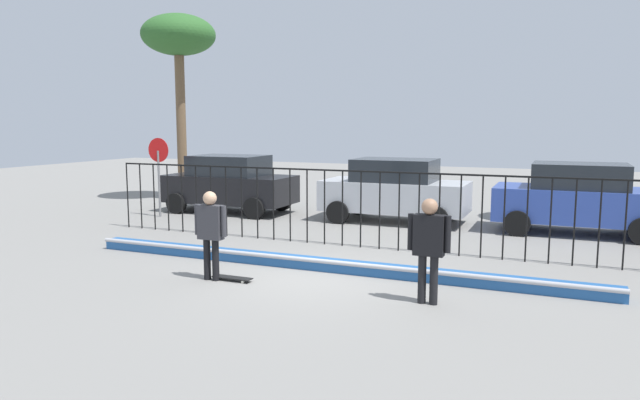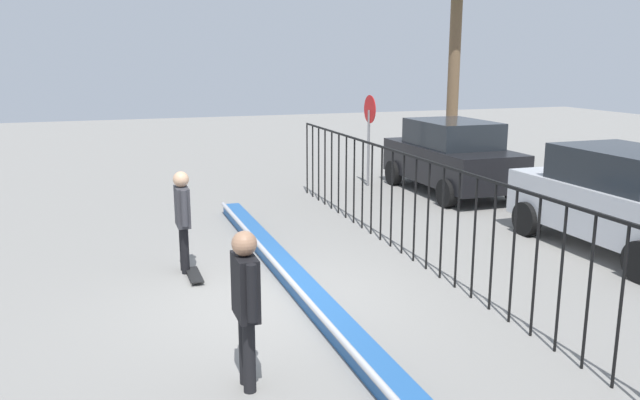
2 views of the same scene
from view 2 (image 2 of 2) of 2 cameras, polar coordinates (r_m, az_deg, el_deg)
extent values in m
plane|color=gray|center=(9.59, -4.28, -8.76)|extent=(60.00, 60.00, 0.00)
cube|color=#235699|center=(9.68, -1.51, -7.83)|extent=(11.00, 0.36, 0.22)
cylinder|color=#B2B2B7|center=(9.59, -2.55, -7.34)|extent=(11.00, 0.09, 0.09)
cylinder|color=black|center=(16.64, -1.16, 3.73)|extent=(0.04, 0.04, 1.85)
cylinder|color=black|center=(16.20, -0.65, 3.49)|extent=(0.04, 0.04, 1.85)
cylinder|color=black|center=(15.77, -0.12, 3.23)|extent=(0.04, 0.04, 1.85)
cylinder|color=black|center=(15.33, 0.45, 2.97)|extent=(0.04, 0.04, 1.85)
cylinder|color=black|center=(14.90, 1.04, 2.68)|extent=(0.04, 0.04, 1.85)
cylinder|color=black|center=(14.47, 1.68, 2.38)|extent=(0.04, 0.04, 1.85)
cylinder|color=black|center=(14.04, 2.35, 2.06)|extent=(0.04, 0.04, 1.85)
cylinder|color=black|center=(13.61, 3.06, 1.72)|extent=(0.04, 0.04, 1.85)
cylinder|color=black|center=(13.19, 3.82, 1.36)|extent=(0.04, 0.04, 1.85)
cylinder|color=black|center=(12.77, 4.63, 0.97)|extent=(0.04, 0.04, 1.85)
cylinder|color=black|center=(12.35, 5.49, 0.56)|extent=(0.04, 0.04, 1.85)
cylinder|color=black|center=(11.94, 6.41, 0.12)|extent=(0.04, 0.04, 1.85)
cylinder|color=black|center=(11.53, 7.40, -0.35)|extent=(0.04, 0.04, 1.85)
cylinder|color=black|center=(11.13, 8.46, -0.86)|extent=(0.04, 0.04, 1.85)
cylinder|color=black|center=(10.73, 9.60, -1.41)|extent=(0.04, 0.04, 1.85)
cylinder|color=black|center=(10.33, 10.83, -1.99)|extent=(0.04, 0.04, 1.85)
cylinder|color=black|center=(9.94, 12.16, -2.62)|extent=(0.04, 0.04, 1.85)
cylinder|color=black|center=(9.56, 13.60, -3.30)|extent=(0.04, 0.04, 1.85)
cylinder|color=black|center=(9.19, 15.15, -4.04)|extent=(0.04, 0.04, 1.85)
cylinder|color=black|center=(8.83, 16.84, -4.83)|extent=(0.04, 0.04, 1.85)
cylinder|color=black|center=(8.47, 18.67, -5.68)|extent=(0.04, 0.04, 1.85)
cylinder|color=black|center=(8.13, 20.67, -6.61)|extent=(0.04, 0.04, 1.85)
cylinder|color=black|center=(7.80, 22.85, -7.60)|extent=(0.04, 0.04, 1.85)
cylinder|color=black|center=(7.49, 25.23, -8.66)|extent=(0.04, 0.04, 1.85)
cube|color=black|center=(10.15, 11.04, 2.96)|extent=(14.00, 0.04, 0.04)
cylinder|color=black|center=(10.92, -12.08, -4.15)|extent=(0.13, 0.13, 0.79)
cylinder|color=black|center=(10.74, -11.95, -4.43)|extent=(0.13, 0.13, 0.79)
cube|color=#333338|center=(10.65, -12.19, -0.58)|extent=(0.48, 0.21, 0.65)
sphere|color=tan|center=(10.55, -12.30, 1.82)|extent=(0.26, 0.26, 0.26)
cylinder|color=#333338|center=(10.92, -12.39, -0.08)|extent=(0.10, 0.10, 0.58)
cylinder|color=#333338|center=(10.36, -12.00, -0.74)|extent=(0.10, 0.10, 0.58)
cube|color=black|center=(10.57, -11.15, -6.56)|extent=(0.80, 0.20, 0.02)
cylinder|color=silver|center=(10.34, -10.51, -7.18)|extent=(0.05, 0.03, 0.05)
cylinder|color=silver|center=(10.32, -11.34, -7.25)|extent=(0.05, 0.03, 0.05)
cylinder|color=silver|center=(10.84, -10.95, -6.25)|extent=(0.05, 0.03, 0.05)
cylinder|color=silver|center=(10.83, -11.74, -6.32)|extent=(0.05, 0.03, 0.05)
cylinder|color=black|center=(7.15, -6.69, -13.02)|extent=(0.14, 0.14, 0.81)
cylinder|color=black|center=(6.97, -6.33, -13.69)|extent=(0.14, 0.14, 0.81)
cube|color=black|center=(6.77, -6.67, -7.68)|extent=(0.50, 0.21, 0.67)
sphere|color=#A87A5B|center=(6.62, -6.77, -3.88)|extent=(0.27, 0.27, 0.27)
cylinder|color=black|center=(7.03, -7.21, -6.60)|extent=(0.11, 0.11, 0.60)
cylinder|color=black|center=(6.48, -6.10, -8.27)|extent=(0.11, 0.11, 0.60)
cube|color=black|center=(17.08, 11.60, 3.24)|extent=(4.30, 1.90, 0.90)
cube|color=#1E2328|center=(16.97, 11.72, 5.84)|extent=(2.37, 1.71, 0.66)
cylinder|color=black|center=(16.47, 16.96, 1.02)|extent=(0.68, 0.22, 0.68)
cylinder|color=black|center=(15.45, 11.23, 0.59)|extent=(0.68, 0.22, 0.68)
cylinder|color=black|center=(18.87, 11.79, 2.72)|extent=(0.68, 0.22, 0.68)
cylinder|color=black|center=(17.98, 6.57, 2.42)|extent=(0.68, 0.22, 0.68)
cube|color=#B7BABF|center=(12.86, 25.36, -0.75)|extent=(4.30, 1.90, 0.90)
cube|color=#1E2328|center=(12.72, 25.69, 2.67)|extent=(2.37, 1.71, 0.66)
cylinder|color=black|center=(14.62, 23.92, -0.94)|extent=(0.68, 0.22, 0.68)
cylinder|color=black|center=(13.42, 17.94, -1.60)|extent=(0.68, 0.22, 0.68)
cylinder|color=slate|center=(17.65, 4.35, 4.61)|extent=(0.07, 0.07, 2.10)
cylinder|color=red|center=(17.54, 4.47, 8.08)|extent=(0.76, 0.02, 0.76)
cylinder|color=brown|center=(20.64, 11.81, 10.24)|extent=(0.36, 0.36, 5.47)
camera|label=1|loc=(8.98, -80.13, -1.29)|focal=32.51mm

